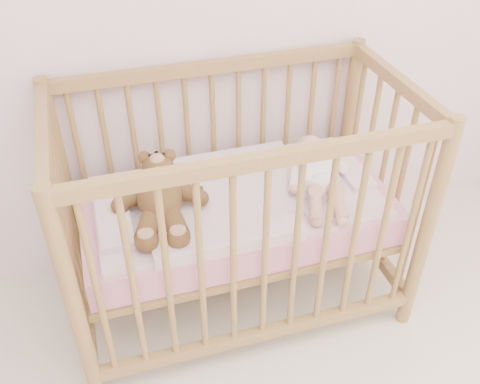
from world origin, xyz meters
name	(u,v)px	position (x,y,z in m)	size (l,w,h in m)	color
crib	(236,209)	(-0.01, 1.60, 0.50)	(1.36, 0.76, 1.00)	#A07744
mattress	(236,211)	(-0.01, 1.60, 0.49)	(1.22, 0.62, 0.13)	pink
blanket	(236,197)	(-0.01, 1.60, 0.56)	(1.10, 0.58, 0.06)	#CF8F9D
baby	(317,170)	(0.32, 1.58, 0.64)	(0.26, 0.55, 0.13)	silver
teddy_bear	(160,196)	(-0.31, 1.58, 0.65)	(0.38, 0.54, 0.15)	brown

